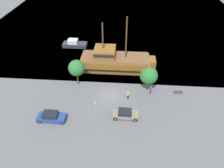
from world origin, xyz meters
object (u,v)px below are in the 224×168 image
at_px(bench_promenade_east, 178,92).
at_px(pedestrian_walking_far, 151,90).
at_px(pirate_ship, 114,61).
at_px(fire_hydrant, 96,103).
at_px(moored_boat_dockside, 74,44).
at_px(pedestrian_walking_near, 128,95).
at_px(parked_car_curb_mid, 51,117).
at_px(parked_car_curb_front, 125,114).

xyz_separation_m(bench_promenade_east, pedestrian_walking_far, (-5.25, -0.40, 0.42)).
distance_m(pirate_ship, fire_hydrant, 12.86).
bearing_deg(pirate_ship, pedestrian_walking_far, -49.25).
distance_m(moored_boat_dockside, pedestrian_walking_near, 24.35).
bearing_deg(pedestrian_walking_near, bench_promenade_east, 13.07).
xyz_separation_m(moored_boat_dockside, pedestrian_walking_near, (14.16, -19.81, 0.09)).
xyz_separation_m(fire_hydrant, bench_promenade_east, (15.10, 4.38, 0.02)).
bearing_deg(fire_hydrant, pirate_ship, 78.87).
relative_size(parked_car_curb_mid, pedestrian_walking_far, 2.72).
height_order(parked_car_curb_front, bench_promenade_east, parked_car_curb_front).
distance_m(moored_boat_dockside, parked_car_curb_front, 28.17).
bearing_deg(moored_boat_dockside, pirate_ship, -40.72).
relative_size(pirate_ship, moored_boat_dockside, 2.63).
bearing_deg(moored_boat_dockside, parked_car_curb_mid, -85.94).
bearing_deg(pedestrian_walking_far, pedestrian_walking_near, -156.83).
relative_size(pirate_ship, pedestrian_walking_far, 9.57).
xyz_separation_m(parked_car_curb_mid, pedestrian_walking_far, (16.51, 8.11, 0.09)).
height_order(pirate_ship, moored_boat_dockside, pirate_ship).
relative_size(moored_boat_dockside, fire_hydrant, 8.00).
height_order(moored_boat_dockside, pedestrian_walking_near, moored_boat_dockside).
bearing_deg(parked_car_curb_mid, pirate_ship, 61.29).
relative_size(parked_car_curb_front, pedestrian_walking_far, 2.50).
height_order(parked_car_curb_front, parked_car_curb_mid, parked_car_curb_mid).
height_order(pirate_ship, fire_hydrant, pirate_ship).
bearing_deg(pirate_ship, parked_car_curb_front, -79.40).
distance_m(moored_boat_dockside, bench_promenade_east, 29.46).
distance_m(moored_boat_dockside, pedestrian_walking_far, 25.72).
height_order(bench_promenade_east, pedestrian_walking_near, pedestrian_walking_near).
bearing_deg(parked_car_curb_mid, fire_hydrant, 31.74).
relative_size(moored_boat_dockside, parked_car_curb_front, 1.46).
xyz_separation_m(moored_boat_dockside, parked_car_curb_front, (13.81, -24.55, -0.02)).
bearing_deg(moored_boat_dockside, bench_promenade_east, -36.73).
xyz_separation_m(fire_hydrant, pedestrian_walking_far, (9.85, 3.99, 0.44)).
relative_size(pirate_ship, pedestrian_walking_near, 9.99).
xyz_separation_m(moored_boat_dockside, bench_promenade_east, (23.61, -17.62, -0.29)).
bearing_deg(pedestrian_walking_far, bench_promenade_east, 4.31).
bearing_deg(pedestrian_walking_far, pirate_ship, 130.75).
relative_size(bench_promenade_east, pedestrian_walking_near, 0.95).
distance_m(bench_promenade_east, pedestrian_walking_far, 5.28).
xyz_separation_m(pirate_ship, fire_hydrant, (-2.47, -12.55, -1.33)).
height_order(moored_boat_dockside, parked_car_curb_front, moored_boat_dockside).
bearing_deg(fire_hydrant, parked_car_curb_front, -25.69).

